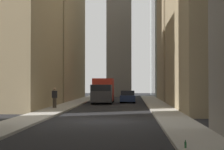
# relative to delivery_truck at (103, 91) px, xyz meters

# --- Properties ---
(ground_plane) EXTENTS (135.00, 135.00, 0.00)m
(ground_plane) POSITION_rel_delivery_truck_xyz_m (-20.98, -1.40, -1.46)
(ground_plane) COLOR black
(sidewalk_right) EXTENTS (90.00, 2.20, 0.14)m
(sidewalk_right) POSITION_rel_delivery_truck_xyz_m (-20.98, 3.10, -1.39)
(sidewalk_right) COLOR #A8A399
(sidewalk_right) RESTS_ON ground_plane
(sidewalk_left) EXTENTS (90.00, 2.20, 0.14)m
(sidewalk_left) POSITION_rel_delivery_truck_xyz_m (-20.98, -5.90, -1.39)
(sidewalk_left) COLOR #A8A399
(sidewalk_left) RESTS_ON ground_plane
(building_left_far) EXTENTS (13.10, 10.50, 19.53)m
(building_left_far) POSITION_rel_delivery_truck_xyz_m (7.73, -11.99, 8.31)
(building_left_far) COLOR #9E8966
(building_left_far) RESTS_ON ground_plane
(delivery_truck) EXTENTS (6.46, 2.25, 2.84)m
(delivery_truck) POSITION_rel_delivery_truck_xyz_m (0.00, 0.00, 0.00)
(delivery_truck) COLOR red
(delivery_truck) RESTS_ON ground_plane
(sedan_navy) EXTENTS (4.30, 1.78, 1.42)m
(sedan_navy) POSITION_rel_delivery_truck_xyz_m (2.09, -2.80, -0.80)
(sedan_navy) COLOR navy
(sedan_navy) RESTS_ON ground_plane
(pedestrian) EXTENTS (0.26, 0.44, 1.76)m
(pedestrian) POSITION_rel_delivery_truck_xyz_m (-10.44, 3.52, -0.36)
(pedestrian) COLOR #473D33
(pedestrian) RESTS_ON sidewalk_right
(discarded_bottle) EXTENTS (0.07, 0.07, 0.27)m
(discarded_bottle) POSITION_rel_delivery_truck_xyz_m (-31.69, -5.09, -1.21)
(discarded_bottle) COLOR #236033
(discarded_bottle) RESTS_ON sidewalk_left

